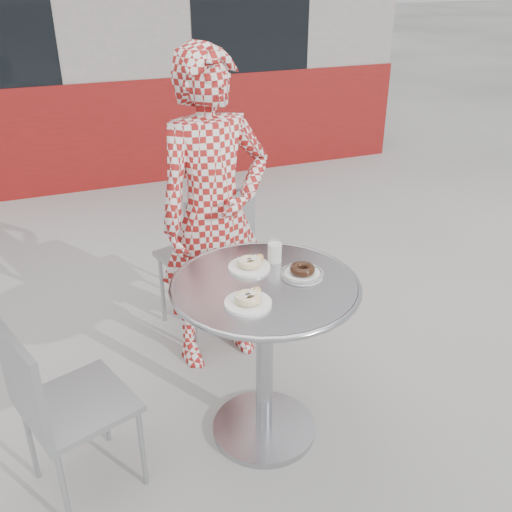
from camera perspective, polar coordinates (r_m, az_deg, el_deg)
name	(u,v)px	position (r m, az deg, el deg)	size (l,w,h in m)	color
ground	(256,433)	(2.77, 0.00, -17.26)	(60.00, 60.00, 0.00)	#A9A6A0
storefront	(77,10)	(7.45, -17.46, 22.42)	(6.02, 4.55, 3.00)	gray
bistro_table	(265,323)	(2.41, 0.89, -6.70)	(0.78, 0.78, 0.79)	#B9B9BE
chair_far	(205,285)	(3.34, -5.08, -2.92)	(0.52, 0.52, 0.89)	#A0A2A7
chair_left	(81,437)	(2.49, -17.07, -16.91)	(0.49, 0.49, 0.81)	#A0A2A7
seated_person	(214,216)	(2.85, -4.18, 4.02)	(0.60, 0.39, 1.64)	maroon
plate_far	(250,264)	(2.41, -0.62, -0.82)	(0.18, 0.18, 0.05)	white
plate_near	(248,300)	(2.16, -0.76, -4.40)	(0.18, 0.18, 0.05)	white
plate_checker	(302,272)	(2.36, 4.65, -1.63)	(0.18, 0.18, 0.05)	white
milk_cup	(275,252)	(2.45, 1.89, 0.44)	(0.06, 0.06, 0.10)	white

